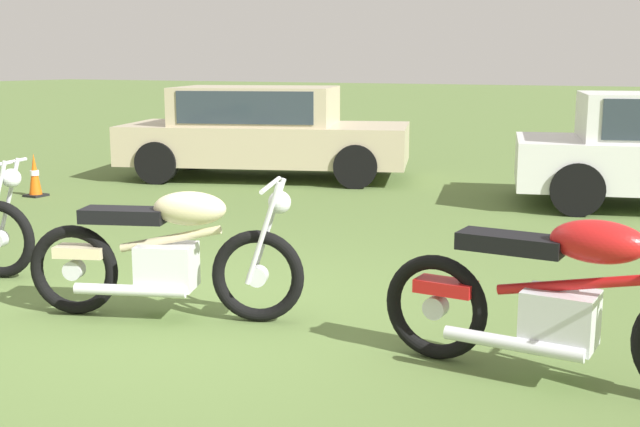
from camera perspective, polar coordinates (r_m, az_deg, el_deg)
The scene contains 5 objects.
ground_plane at distance 6.02m, azimuth -9.57°, elevation -6.94°, with size 120.00×120.00×0.00m, color #567038.
motorcycle_cream at distance 5.80m, azimuth -10.80°, elevation -2.79°, with size 1.92×0.97×1.02m.
motorcycle_red at distance 4.75m, azimuth 16.76°, elevation -5.93°, with size 2.12×0.64×1.02m.
car_beige at distance 12.72m, azimuth -4.11°, elevation 6.12°, with size 4.76×3.17×1.43m.
traffic_cone at distance 11.62m, azimuth -19.57°, elevation 2.48°, with size 0.25×0.25×0.59m.
Camera 1 is at (3.49, -4.56, 1.81)m, focal length 45.13 mm.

